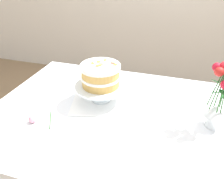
{
  "coord_description": "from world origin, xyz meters",
  "views": [
    {
      "loc": [
        0.23,
        -0.9,
        1.43
      ],
      "look_at": [
        -0.06,
        0.03,
        0.86
      ],
      "focal_mm": 35.17,
      "sensor_mm": 36.0,
      "label": 1
    }
  ],
  "objects_px": {
    "flower_vase": "(219,99)",
    "layer_cake": "(101,75)",
    "fallen_rose": "(34,119)",
    "dining_table": "(119,129)",
    "cake_stand": "(101,88)"
  },
  "relations": [
    {
      "from": "layer_cake",
      "to": "fallen_rose",
      "type": "relative_size",
      "value": 1.64
    },
    {
      "from": "dining_table",
      "to": "flower_vase",
      "type": "xyz_separation_m",
      "value": [
        0.45,
        0.05,
        0.24
      ]
    },
    {
      "from": "flower_vase",
      "to": "fallen_rose",
      "type": "bearing_deg",
      "value": -164.79
    },
    {
      "from": "dining_table",
      "to": "cake_stand",
      "type": "xyz_separation_m",
      "value": [
        -0.14,
        0.11,
        0.17
      ]
    },
    {
      "from": "dining_table",
      "to": "layer_cake",
      "type": "xyz_separation_m",
      "value": [
        -0.14,
        0.11,
        0.25
      ]
    },
    {
      "from": "flower_vase",
      "to": "layer_cake",
      "type": "bearing_deg",
      "value": 174.37
    },
    {
      "from": "flower_vase",
      "to": "fallen_rose",
      "type": "distance_m",
      "value": 0.88
    },
    {
      "from": "cake_stand",
      "to": "layer_cake",
      "type": "distance_m",
      "value": 0.08
    },
    {
      "from": "cake_stand",
      "to": "fallen_rose",
      "type": "xyz_separation_m",
      "value": [
        -0.25,
        -0.29,
        -0.06
      ]
    },
    {
      "from": "fallen_rose",
      "to": "layer_cake",
      "type": "bearing_deg",
      "value": 48.64
    },
    {
      "from": "dining_table",
      "to": "cake_stand",
      "type": "height_order",
      "value": "cake_stand"
    },
    {
      "from": "cake_stand",
      "to": "flower_vase",
      "type": "xyz_separation_m",
      "value": [
        0.59,
        -0.06,
        0.07
      ]
    },
    {
      "from": "flower_vase",
      "to": "fallen_rose",
      "type": "relative_size",
      "value": 2.52
    },
    {
      "from": "dining_table",
      "to": "fallen_rose",
      "type": "bearing_deg",
      "value": -155.81
    },
    {
      "from": "layer_cake",
      "to": "fallen_rose",
      "type": "bearing_deg",
      "value": -131.36
    }
  ]
}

